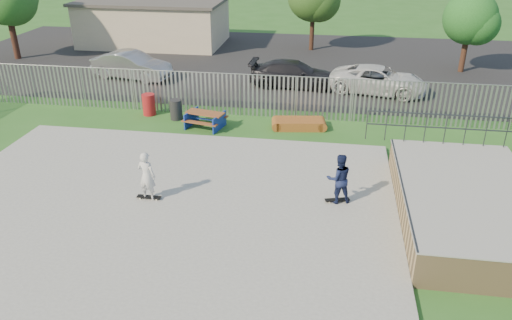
# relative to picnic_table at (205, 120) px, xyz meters

# --- Properties ---
(ground) EXTENTS (120.00, 120.00, 0.00)m
(ground) POSITION_rel_picnic_table_xyz_m (0.25, -7.25, -0.36)
(ground) COLOR #2C6322
(ground) RESTS_ON ground
(concrete_slab) EXTENTS (15.00, 12.00, 0.15)m
(concrete_slab) POSITION_rel_picnic_table_xyz_m (0.25, -7.25, -0.29)
(concrete_slab) COLOR gray
(concrete_slab) RESTS_ON ground
(quarter_pipe) EXTENTS (5.50, 7.05, 2.19)m
(quarter_pipe) POSITION_rel_picnic_table_xyz_m (9.75, -6.21, 0.20)
(quarter_pipe) COLOR tan
(quarter_pipe) RESTS_ON ground
(fence) EXTENTS (26.04, 16.02, 2.00)m
(fence) POSITION_rel_picnic_table_xyz_m (1.25, -2.67, 0.64)
(fence) COLOR gray
(fence) RESTS_ON ground
(picnic_table) EXTENTS (1.94, 1.72, 0.71)m
(picnic_table) POSITION_rel_picnic_table_xyz_m (0.00, 0.00, 0.00)
(picnic_table) COLOR brown
(picnic_table) RESTS_ON ground
(funbox) EXTENTS (2.13, 1.28, 0.40)m
(funbox) POSITION_rel_picnic_table_xyz_m (4.13, 0.54, -0.16)
(funbox) COLOR brown
(funbox) RESTS_ON ground
(trash_bin_red) EXTENTS (0.60, 0.60, 1.01)m
(trash_bin_red) POSITION_rel_picnic_table_xyz_m (-3.02, 1.16, 0.14)
(trash_bin_red) COLOR #A2191C
(trash_bin_red) RESTS_ON ground
(trash_bin_grey) EXTENTS (0.56, 0.56, 0.94)m
(trash_bin_grey) POSITION_rel_picnic_table_xyz_m (-1.57, 0.78, 0.11)
(trash_bin_grey) COLOR black
(trash_bin_grey) RESTS_ON ground
(parking_lot) EXTENTS (40.00, 18.00, 0.02)m
(parking_lot) POSITION_rel_picnic_table_xyz_m (0.25, 11.75, -0.35)
(parking_lot) COLOR black
(parking_lot) RESTS_ON ground
(car_silver) EXTENTS (4.93, 2.57, 1.54)m
(car_silver) POSITION_rel_picnic_table_xyz_m (-6.03, 6.72, 0.43)
(car_silver) COLOR #A6A6AA
(car_silver) RESTS_ON parking_lot
(car_dark) EXTENTS (4.93, 2.15, 1.41)m
(car_dark) POSITION_rel_picnic_table_xyz_m (3.38, 6.60, 0.37)
(car_dark) COLOR black
(car_dark) RESTS_ON parking_lot
(car_white) EXTENTS (5.45, 3.33, 1.41)m
(car_white) POSITION_rel_picnic_table_xyz_m (7.91, 6.16, 0.37)
(car_white) COLOR silver
(car_white) RESTS_ON parking_lot
(building) EXTENTS (10.40, 6.40, 3.20)m
(building) POSITION_rel_picnic_table_xyz_m (-7.75, 15.75, 1.25)
(building) COLOR beige
(building) RESTS_ON ground
(tree_right) EXTENTS (3.09, 3.09, 4.76)m
(tree_right) POSITION_rel_picnic_table_xyz_m (13.20, 11.21, 2.84)
(tree_right) COLOR #44281B
(tree_right) RESTS_ON ground
(skateboard_a) EXTENTS (0.82, 0.41, 0.08)m
(skateboard_a) POSITION_rel_picnic_table_xyz_m (5.86, -5.94, -0.17)
(skateboard_a) COLOR black
(skateboard_a) RESTS_ON concrete_slab
(skateboard_b) EXTENTS (0.80, 0.21, 0.08)m
(skateboard_b) POSITION_rel_picnic_table_xyz_m (-0.21, -6.71, -0.17)
(skateboard_b) COLOR black
(skateboard_b) RESTS_ON concrete_slab
(skater_navy) EXTENTS (0.95, 0.83, 1.66)m
(skater_navy) POSITION_rel_picnic_table_xyz_m (5.86, -5.94, 0.62)
(skater_navy) COLOR #161E45
(skater_navy) RESTS_ON concrete_slab
(skater_white) EXTENTS (0.67, 0.50, 1.66)m
(skater_white) POSITION_rel_picnic_table_xyz_m (-0.21, -6.71, 0.62)
(skater_white) COLOR silver
(skater_white) RESTS_ON concrete_slab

